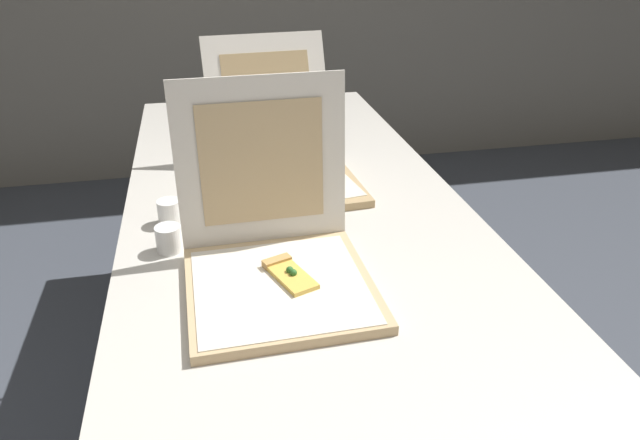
{
  "coord_description": "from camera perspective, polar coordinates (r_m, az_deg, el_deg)",
  "views": [
    {
      "loc": [
        -0.23,
        -0.75,
        1.42
      ],
      "look_at": [
        0.02,
        0.45,
        0.78
      ],
      "focal_mm": 32.8,
      "sensor_mm": 36.0,
      "label": 1
    }
  ],
  "objects": [
    {
      "name": "cup_white_near_center",
      "position": [
        1.4,
        -14.54,
        -1.78
      ],
      "size": [
        0.06,
        0.06,
        0.06
      ],
      "primitive_type": "cylinder",
      "color": "white",
      "rests_on": "table"
    },
    {
      "name": "table",
      "position": [
        1.57,
        -1.98,
        -0.65
      ],
      "size": [
        0.91,
        2.25,
        0.72
      ],
      "color": "beige",
      "rests_on": "ground"
    },
    {
      "name": "cup_white_far",
      "position": [
        1.87,
        -11.74,
        6.14
      ],
      "size": [
        0.06,
        0.06,
        0.06
      ],
      "primitive_type": "cylinder",
      "color": "white",
      "rests_on": "table"
    },
    {
      "name": "pizza_box_front",
      "position": [
        1.24,
        -4.3,
        -3.69
      ],
      "size": [
        0.39,
        0.42,
        0.4
      ],
      "rotation": [
        0.0,
        0.0,
        0.02
      ],
      "color": "tan",
      "rests_on": "table"
    },
    {
      "name": "pizza_box_middle",
      "position": [
        1.72,
        -3.54,
        5.62
      ],
      "size": [
        0.42,
        0.55,
        0.38
      ],
      "rotation": [
        0.0,
        0.0,
        0.07
      ],
      "color": "tan",
      "rests_on": "table"
    },
    {
      "name": "cup_white_mid",
      "position": [
        1.53,
        -14.46,
        0.77
      ],
      "size": [
        0.06,
        0.06,
        0.06
      ],
      "primitive_type": "cylinder",
      "color": "white",
      "rests_on": "table"
    }
  ]
}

